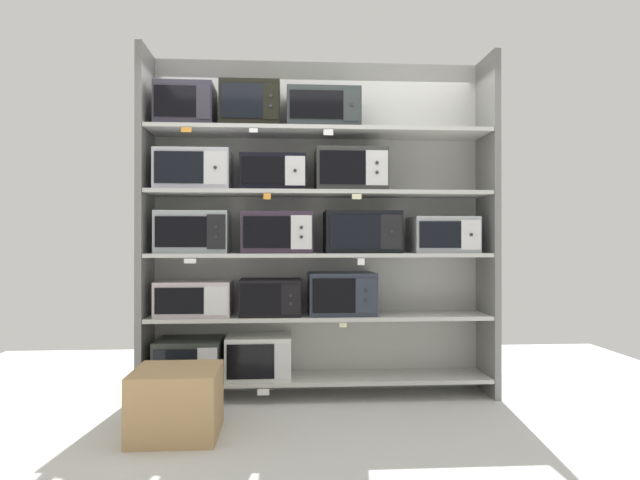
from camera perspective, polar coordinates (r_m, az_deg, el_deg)
name	(u,v)px	position (r m, az deg, el deg)	size (l,w,h in m)	color
ground	(331,445)	(3.48, 1.16, -20.35)	(6.58, 6.00, 0.02)	silver
back_panel	(318,226)	(4.49, -0.19, 1.50)	(2.78, 0.04, 2.64)	#B2B2AD
upright_left	(145,224)	(4.38, -17.54, 1.55)	(0.05, 0.42, 2.64)	slate
upright_right	(488,225)	(4.55, 16.88, 1.49)	(0.05, 0.42, 2.64)	slate
shelf_0	(320,378)	(4.39, 0.00, -14.00)	(2.58, 0.42, 0.03)	beige
microwave_0	(189,359)	(4.40, -13.27, -11.78)	(0.48, 0.43, 0.30)	#2C322C
microwave_1	(259,356)	(4.34, -6.30, -11.80)	(0.49, 0.38, 0.32)	silver
price_tag_0	(179,394)	(4.25, -14.32, -15.05)	(0.07, 0.00, 0.05)	white
price_tag_1	(263,392)	(4.19, -5.85, -15.28)	(0.09, 0.00, 0.05)	white
shelf_1	(320,316)	(4.30, 0.00, -7.86)	(2.58, 0.42, 0.03)	beige
microwave_2	(194,298)	(4.32, -12.78, -5.87)	(0.56, 0.35, 0.26)	#BDB0B5
microwave_3	(270,297)	(4.27, -5.13, -5.86)	(0.46, 0.37, 0.27)	black
microwave_4	(342,293)	(4.29, 2.23, -5.51)	(0.51, 0.38, 0.32)	#272C3A
price_tag_2	(343,325)	(4.11, 2.38, -8.73)	(0.05, 0.00, 0.03)	beige
shelf_2	(320,255)	(4.26, 0.00, -1.55)	(2.58, 0.42, 0.03)	beige
microwave_5	(193,232)	(4.30, -12.90, 0.79)	(0.54, 0.34, 0.32)	#98A3A5
microwave_6	(277,233)	(4.25, -4.42, 0.76)	(0.53, 0.40, 0.31)	#332636
microwave_7	(362,232)	(4.29, 4.32, 0.81)	(0.58, 0.37, 0.32)	black
microwave_8	(443,235)	(4.43, 12.48, 0.51)	(0.50, 0.38, 0.28)	#9B9FA2
price_tag_3	(190,261)	(4.10, -13.21, -2.11)	(0.09, 0.00, 0.03)	white
price_tag_4	(361,262)	(4.08, 4.25, -2.23)	(0.05, 0.00, 0.05)	white
shelf_3	(320,193)	(4.28, 0.00, 4.80)	(2.58, 0.42, 0.03)	beige
microwave_9	(194,171)	(4.34, -12.81, 6.95)	(0.55, 0.40, 0.30)	#B0B1BA
microwave_10	(273,174)	(4.28, -4.81, 6.82)	(0.49, 0.37, 0.27)	black
microwave_11	(350,171)	(4.32, 3.13, 7.13)	(0.54, 0.38, 0.32)	#323331
price_tag_5	(267,196)	(4.06, -5.45, 4.49)	(0.05, 0.00, 0.04)	orange
price_tag_6	(357,197)	(4.09, 3.79, 4.48)	(0.07, 0.00, 0.04)	beige
shelf_4	(320,132)	(4.35, 0.00, 11.03)	(2.58, 0.42, 0.03)	beige
microwave_12	(186,107)	(4.43, -13.61, 13.13)	(0.43, 0.37, 0.32)	#2E2B35
microwave_13	(251,107)	(4.38, -7.13, 13.39)	(0.44, 0.41, 0.33)	black
microwave_14	(323,111)	(4.38, 0.26, 13.12)	(0.55, 0.41, 0.30)	#2B3231
price_tag_7	(186,130)	(4.18, -13.57, 10.96)	(0.07, 0.00, 0.04)	orange
price_tag_8	(253,130)	(4.13, -6.85, 11.14)	(0.06, 0.00, 0.03)	white
price_tag_9	(328,132)	(4.13, 0.87, 11.02)	(0.07, 0.00, 0.04)	white
shipping_carton	(177,402)	(3.65, -14.51, -15.82)	(0.52, 0.52, 0.41)	tan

